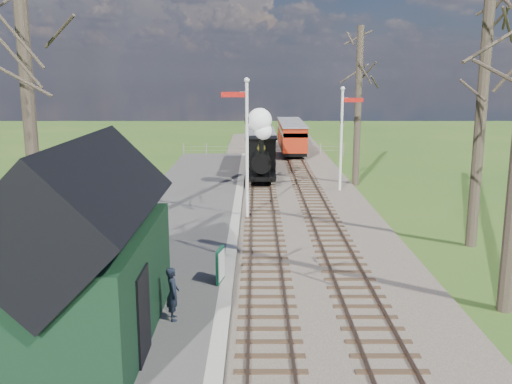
# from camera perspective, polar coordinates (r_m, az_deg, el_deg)

# --- Properties ---
(distant_hills) EXTENTS (114.40, 48.00, 22.02)m
(distant_hills) POSITION_cam_1_polar(r_m,az_deg,el_deg) (76.45, 1.25, -5.44)
(distant_hills) COLOR #385B23
(distant_hills) RESTS_ON ground
(ballast_bed) EXTENTS (8.00, 60.00, 0.10)m
(ballast_bed) POSITION_cam_1_polar(r_m,az_deg,el_deg) (31.33, 2.93, 0.09)
(ballast_bed) COLOR brown
(ballast_bed) RESTS_ON ground
(track_near) EXTENTS (1.60, 60.00, 0.15)m
(track_near) POSITION_cam_1_polar(r_m,az_deg,el_deg) (31.28, 0.55, 0.18)
(track_near) COLOR brown
(track_near) RESTS_ON ground
(track_far) EXTENTS (1.60, 60.00, 0.15)m
(track_far) POSITION_cam_1_polar(r_m,az_deg,el_deg) (31.42, 5.30, 0.18)
(track_far) COLOR brown
(track_far) RESTS_ON ground
(platform) EXTENTS (5.00, 44.00, 0.20)m
(platform) POSITION_cam_1_polar(r_m,az_deg,el_deg) (23.71, -7.75, -3.70)
(platform) COLOR #474442
(platform) RESTS_ON ground
(coping_strip) EXTENTS (0.40, 44.00, 0.21)m
(coping_strip) POSITION_cam_1_polar(r_m,az_deg,el_deg) (23.51, -2.17, -3.72)
(coping_strip) COLOR #B2AD9E
(coping_strip) RESTS_ON ground
(station_shed) EXTENTS (3.25, 6.30, 4.78)m
(station_shed) POSITION_cam_1_polar(r_m,az_deg,el_deg) (13.87, -16.75, -5.98)
(station_shed) COLOR black
(station_shed) RESTS_ON platform
(semaphore_near) EXTENTS (1.22, 0.24, 6.22)m
(semaphore_near) POSITION_cam_1_polar(r_m,az_deg,el_deg) (24.80, -1.07, 5.38)
(semaphore_near) COLOR silver
(semaphore_near) RESTS_ON ground
(semaphore_far) EXTENTS (1.22, 0.24, 5.72)m
(semaphore_far) POSITION_cam_1_polar(r_m,az_deg,el_deg) (31.15, 8.68, 6.05)
(semaphore_far) COLOR silver
(semaphore_far) RESTS_ON ground
(bare_trees) EXTENTS (15.51, 22.39, 12.00)m
(bare_trees) POSITION_cam_1_polar(r_m,az_deg,el_deg) (18.86, 5.06, 8.16)
(bare_trees) COLOR #382D23
(bare_trees) RESTS_ON ground
(fence_line) EXTENTS (12.60, 0.08, 1.00)m
(fence_line) POSITION_cam_1_polar(r_m,az_deg,el_deg) (45.03, 0.75, 4.31)
(fence_line) COLOR slate
(fence_line) RESTS_ON ground
(locomotive) EXTENTS (1.73, 4.05, 4.34)m
(locomotive) POSITION_cam_1_polar(r_m,az_deg,el_deg) (33.15, 0.50, 4.18)
(locomotive) COLOR black
(locomotive) RESTS_ON ground
(coach) EXTENTS (2.02, 6.94, 2.13)m
(coach) POSITION_cam_1_polar(r_m,az_deg,el_deg) (39.23, 0.43, 4.57)
(coach) COLOR black
(coach) RESTS_ON ground
(red_carriage_a) EXTENTS (1.93, 4.78, 2.03)m
(red_carriage_a) POSITION_cam_1_polar(r_m,az_deg,el_deg) (44.25, 3.76, 5.28)
(red_carriage_a) COLOR black
(red_carriage_a) RESTS_ON ground
(red_carriage_b) EXTENTS (1.93, 4.78, 2.03)m
(red_carriage_b) POSITION_cam_1_polar(r_m,az_deg,el_deg) (49.71, 3.34, 6.00)
(red_carriage_b) COLOR black
(red_carriage_b) RESTS_ON ground
(sign_board) EXTENTS (0.23, 0.73, 1.07)m
(sign_board) POSITION_cam_1_polar(r_m,az_deg,el_deg) (17.29, -3.58, -7.30)
(sign_board) COLOR #0D3E28
(sign_board) RESTS_ON platform
(bench) EXTENTS (0.80, 1.55, 0.85)m
(bench) POSITION_cam_1_polar(r_m,az_deg,el_deg) (17.24, -10.36, -8.02)
(bench) COLOR #402516
(bench) RESTS_ON platform
(person) EXTENTS (0.44, 0.57, 1.39)m
(person) POSITION_cam_1_polar(r_m,az_deg,el_deg) (14.86, -8.33, -10.01)
(person) COLOR black
(person) RESTS_ON platform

